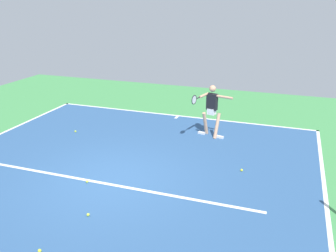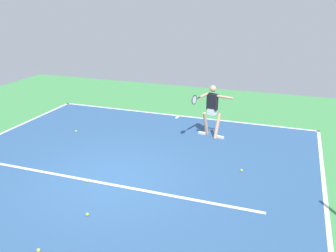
{
  "view_description": "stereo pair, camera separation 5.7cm",
  "coord_description": "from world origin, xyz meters",
  "px_view_note": "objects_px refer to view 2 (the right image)",
  "views": [
    {
      "loc": [
        -4.07,
        7.27,
        4.4
      ],
      "look_at": [
        -0.85,
        -1.91,
        0.9
      ],
      "focal_mm": 38.48,
      "sensor_mm": 36.0,
      "label": 1
    },
    {
      "loc": [
        -4.12,
        7.25,
        4.4
      ],
      "look_at": [
        -0.85,
        -1.91,
        0.9
      ],
      "focal_mm": 38.48,
      "sensor_mm": 36.0,
      "label": 2
    }
  ],
  "objects_px": {
    "tennis_player": "(212,108)",
    "tennis_ball_centre_court": "(87,214)",
    "tennis_ball_by_baseline": "(76,131)",
    "tennis_ball_by_sideline": "(38,250)",
    "tennis_ball_near_player": "(87,181)",
    "tennis_ball_near_service_line": "(241,170)"
  },
  "relations": [
    {
      "from": "tennis_player",
      "to": "tennis_ball_centre_court",
      "type": "distance_m",
      "value": 5.69
    },
    {
      "from": "tennis_player",
      "to": "tennis_ball_by_baseline",
      "type": "distance_m",
      "value": 4.72
    },
    {
      "from": "tennis_ball_by_sideline",
      "to": "tennis_player",
      "type": "bearing_deg",
      "value": -103.57
    },
    {
      "from": "tennis_player",
      "to": "tennis_ball_near_player",
      "type": "relative_size",
      "value": 26.58
    },
    {
      "from": "tennis_ball_near_player",
      "to": "tennis_ball_by_sideline",
      "type": "relative_size",
      "value": 1.0
    },
    {
      "from": "tennis_ball_by_baseline",
      "to": "tennis_ball_near_service_line",
      "type": "xyz_separation_m",
      "value": [
        -5.85,
        1.07,
        0.0
      ]
    },
    {
      "from": "tennis_ball_near_player",
      "to": "tennis_ball_near_service_line",
      "type": "height_order",
      "value": "same"
    },
    {
      "from": "tennis_ball_near_player",
      "to": "tennis_ball_by_sideline",
      "type": "bearing_deg",
      "value": 102.49
    },
    {
      "from": "tennis_player",
      "to": "tennis_ball_centre_court",
      "type": "height_order",
      "value": "tennis_player"
    },
    {
      "from": "tennis_ball_centre_court",
      "to": "tennis_ball_by_sideline",
      "type": "relative_size",
      "value": 1.0
    },
    {
      "from": "tennis_ball_by_sideline",
      "to": "tennis_ball_near_service_line",
      "type": "distance_m",
      "value": 5.4
    },
    {
      "from": "tennis_ball_near_player",
      "to": "tennis_ball_by_baseline",
      "type": "bearing_deg",
      "value": -52.65
    },
    {
      "from": "tennis_ball_by_baseline",
      "to": "tennis_ball_near_service_line",
      "type": "distance_m",
      "value": 5.94
    },
    {
      "from": "tennis_player",
      "to": "tennis_ball_near_player",
      "type": "distance_m",
      "value": 4.8
    },
    {
      "from": "tennis_player",
      "to": "tennis_ball_by_sideline",
      "type": "bearing_deg",
      "value": 90.54
    },
    {
      "from": "tennis_ball_by_baseline",
      "to": "tennis_ball_near_service_line",
      "type": "relative_size",
      "value": 1.0
    },
    {
      "from": "tennis_player",
      "to": "tennis_ball_near_service_line",
      "type": "bearing_deg",
      "value": 135.65
    },
    {
      "from": "tennis_player",
      "to": "tennis_ball_near_service_line",
      "type": "xyz_separation_m",
      "value": [
        -1.38,
        2.24,
        -0.97
      ]
    },
    {
      "from": "tennis_ball_by_baseline",
      "to": "tennis_ball_near_player",
      "type": "bearing_deg",
      "value": 127.35
    },
    {
      "from": "tennis_player",
      "to": "tennis_ball_by_sideline",
      "type": "xyz_separation_m",
      "value": [
        1.62,
        6.73,
        -0.97
      ]
    },
    {
      "from": "tennis_player",
      "to": "tennis_ball_by_baseline",
      "type": "relative_size",
      "value": 26.58
    },
    {
      "from": "tennis_player",
      "to": "tennis_ball_by_sideline",
      "type": "height_order",
      "value": "tennis_player"
    }
  ]
}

